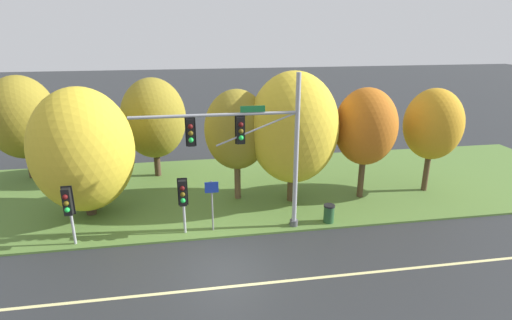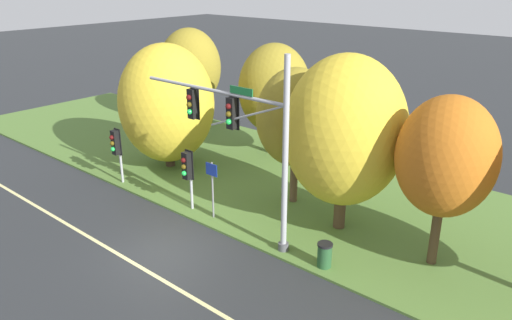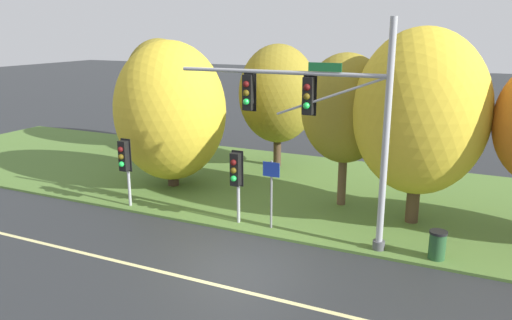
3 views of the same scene
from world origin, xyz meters
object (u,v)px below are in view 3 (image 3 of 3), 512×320
Objects in this scene: route_sign_post at (271,185)px; tree_behind_signpost at (278,94)px; trash_bin at (437,245)px; tree_nearest_road at (160,83)px; traffic_signal_mast at (325,115)px; pedestrian_signal_further_along at (236,173)px; tree_tall_centre at (420,112)px; tree_mid_verge at (345,109)px; tree_left_of_mast at (170,111)px; pedestrian_signal_near_kerb at (125,159)px.

tree_behind_signpost is at bearing 111.11° from route_sign_post.
tree_nearest_road is at bearing 151.64° from trash_bin.
traffic_signal_mast reaches higher than trash_bin.
tree_tall_centre reaches higher than pedestrian_signal_further_along.
route_sign_post is (1.33, 0.18, -0.34)m from pedestrian_signal_further_along.
tree_mid_verge is (4.74, -4.45, 0.18)m from tree_behind_signpost.
trash_bin is (7.09, 0.08, -1.51)m from pedestrian_signal_further_along.
tree_tall_centre is at bearing 48.63° from traffic_signal_mast.
tree_tall_centre reaches higher than route_sign_post.
traffic_signal_mast is 5.44m from trash_bin.
route_sign_post is 0.39× the size of tree_left_of_mast.
tree_nearest_road is (-4.90, 9.43, 1.92)m from pedestrian_signal_near_kerb.
tree_behind_signpost reaches higher than route_sign_post.
tree_nearest_road is 19.49m from trash_bin.
route_sign_post is 0.41× the size of tree_mid_verge.
tree_behind_signpost is at bearing 121.59° from traffic_signal_mast.
pedestrian_signal_further_along is 1.10× the size of route_sign_post.
tree_nearest_road is (-11.11, 9.01, 2.30)m from route_sign_post.
pedestrian_signal_further_along is at bearing -172.29° from route_sign_post.
tree_nearest_road is 13.85m from tree_mid_verge.
tree_mid_verge is at bearing 5.56° from tree_left_of_mast.
tree_mid_verge is at bearing 94.81° from traffic_signal_mast.
traffic_signal_mast is at bearing -85.19° from tree_mid_verge.
traffic_signal_mast reaches higher than tree_mid_verge.
tree_mid_verge is (-0.32, 3.77, -0.35)m from traffic_signal_mast.
pedestrian_signal_further_along is (-3.28, -0.00, -2.37)m from traffic_signal_mast.
tree_tall_centre is (2.95, -0.79, 0.18)m from tree_mid_verge.
traffic_signal_mast is 3.98m from tree_tall_centre.
tree_tall_centre is at bearing 26.86° from pedestrian_signal_further_along.
traffic_signal_mast is 4.04m from pedestrian_signal_further_along.
tree_left_of_mast is at bearing 155.33° from route_sign_post.
trash_bin is (4.13, -3.70, -3.53)m from tree_mid_verge.
tree_behind_signpost is at bearing 137.43° from trash_bin.
tree_tall_centre is (7.68, -5.23, 0.36)m from tree_behind_signpost.
tree_mid_verge reaches higher than trash_bin.
tree_nearest_road is 7.92m from tree_left_of_mast.
tree_nearest_road is at bearing 173.13° from tree_behind_signpost.
pedestrian_signal_near_kerb is 0.45× the size of tree_behind_signpost.
tree_behind_signpost is at bearing 102.20° from pedestrian_signal_further_along.
route_sign_post is at bearing -68.89° from tree_behind_signpost.
traffic_signal_mast is at bearing -20.34° from tree_left_of_mast.
tree_left_of_mast is (0.04, 3.26, 1.46)m from pedestrian_signal_near_kerb.
tree_left_of_mast is 1.07× the size of tree_mid_verge.
pedestrian_signal_near_kerb is 0.46× the size of tree_mid_verge.
tree_tall_centre is (4.58, 2.81, 2.53)m from route_sign_post.
tree_behind_signpost is 0.88× the size of tree_tall_centre.
route_sign_post reaches higher than trash_bin.
tree_nearest_road is at bearing 156.99° from tree_mid_verge.
tree_nearest_road reaches higher than pedestrian_signal_near_kerb.
tree_nearest_road is 8.07m from tree_behind_signpost.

